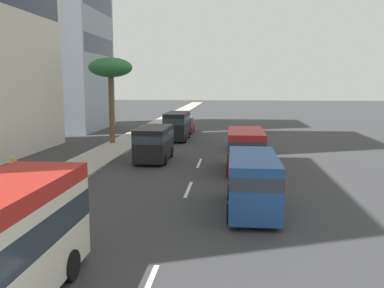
# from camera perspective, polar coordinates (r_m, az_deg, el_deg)

# --- Properties ---
(ground_plane) EXTENTS (198.00, 198.00, 0.00)m
(ground_plane) POSITION_cam_1_polar(r_m,az_deg,el_deg) (36.81, 2.03, -0.09)
(ground_plane) COLOR #38383A
(sidewalk_right) EXTENTS (162.00, 2.94, 0.15)m
(sidewalk_right) POSITION_cam_1_polar(r_m,az_deg,el_deg) (37.94, -9.17, 0.17)
(sidewalk_right) COLOR #B2ADA3
(sidewalk_right) RESTS_ON ground_plane
(lane_stripe_mid) EXTENTS (3.20, 0.16, 0.01)m
(lane_stripe_mid) POSITION_cam_1_polar(r_m,az_deg,el_deg) (21.37, -0.49, -6.12)
(lane_stripe_mid) COLOR silver
(lane_stripe_mid) RESTS_ON ground_plane
(lane_stripe_far) EXTENTS (3.20, 0.16, 0.01)m
(lane_stripe_far) POSITION_cam_1_polar(r_m,az_deg,el_deg) (28.25, 0.99, -2.60)
(lane_stripe_far) COLOR silver
(lane_stripe_far) RESTS_ON ground_plane
(van_lead) EXTENTS (5.30, 2.09, 2.34)m
(van_lead) POSITION_cam_1_polar(r_m,az_deg,el_deg) (17.68, 8.21, -4.78)
(van_lead) COLOR #1E478C
(van_lead) RESTS_ON ground_plane
(car_second) EXTENTS (4.70, 1.94, 1.70)m
(car_second) POSITION_cam_1_polar(r_m,az_deg,el_deg) (45.89, -1.04, 2.56)
(car_second) COLOR #A51E1E
(car_second) RESTS_ON ground_plane
(van_fourth) EXTENTS (5.30, 2.08, 2.60)m
(van_fourth) POSITION_cam_1_polar(r_m,az_deg,el_deg) (39.65, -2.02, 2.66)
(van_fourth) COLOR black
(van_fourth) RESTS_ON ground_plane
(van_fifth) EXTENTS (5.25, 2.22, 2.51)m
(van_fifth) POSITION_cam_1_polar(r_m,az_deg,el_deg) (25.62, 7.24, -0.53)
(van_fifth) COLOR #A51E1E
(van_fifth) RESTS_ON ground_plane
(car_sixth) EXTENTS (4.31, 1.91, 1.59)m
(car_sixth) POSITION_cam_1_polar(r_m,az_deg,el_deg) (34.56, 6.97, 0.57)
(car_sixth) COLOR white
(car_sixth) RESTS_ON ground_plane
(van_seventh) EXTENTS (4.97, 2.13, 2.33)m
(van_seventh) POSITION_cam_1_polar(r_m,az_deg,el_deg) (29.06, -5.12, 0.34)
(van_seventh) COLOR black
(van_seventh) RESTS_ON ground_plane
(pedestrian_by_tree) EXTENTS (0.31, 0.37, 1.78)m
(pedestrian_by_tree) POSITION_cam_1_polar(r_m,az_deg,el_deg) (21.67, -22.95, -3.50)
(pedestrian_by_tree) COLOR gold
(pedestrian_by_tree) RESTS_ON sidewalk_right
(palm_tree) EXTENTS (3.70, 3.70, 7.32)m
(palm_tree) POSITION_cam_1_polar(r_m,az_deg,el_deg) (37.16, -10.93, 9.83)
(palm_tree) COLOR brown
(palm_tree) RESTS_ON sidewalk_right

